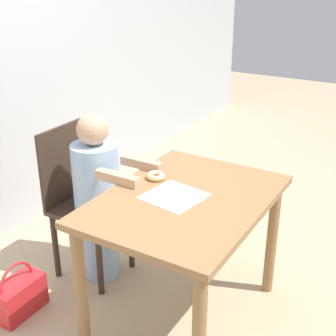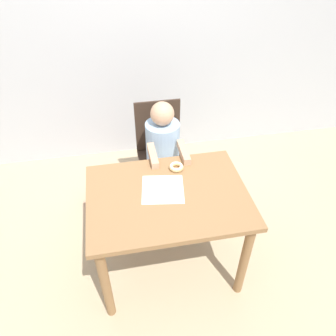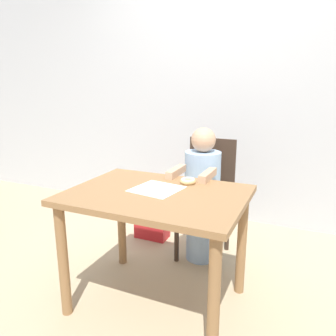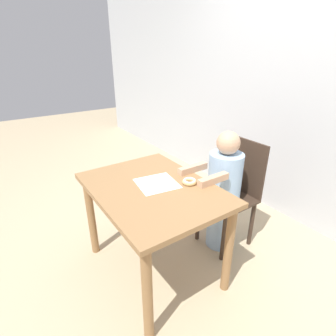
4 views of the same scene
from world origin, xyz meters
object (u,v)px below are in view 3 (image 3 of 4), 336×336
Objects in this scene: chair at (206,197)px; handbag at (152,226)px; donut at (188,181)px; child_figure at (202,196)px.

chair is 0.63m from handbag.
handbag is at bearing 174.37° from chair.
donut reaches higher than handbag.
handbag is at bearing 161.38° from child_figure.
chair reaches higher than donut.
chair is 0.13m from child_figure.
donut is at bearing -85.73° from child_figure.
donut is (0.03, -0.38, 0.23)m from child_figure.
child_figure reaches higher than chair.
donut is at bearing -45.66° from handbag.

